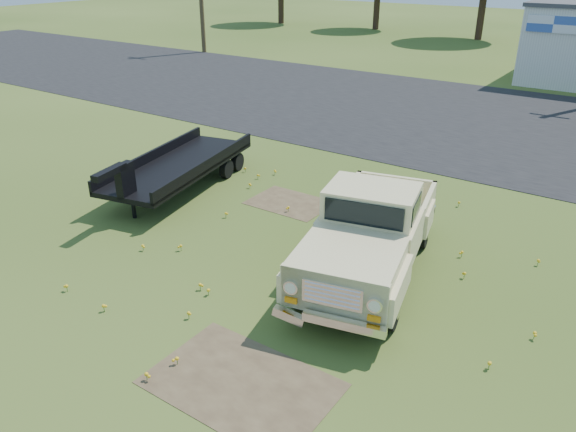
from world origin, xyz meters
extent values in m
plane|color=#364D18|center=(0.00, 0.00, 0.00)|extent=(140.00, 140.00, 0.00)
cube|color=black|center=(0.00, 15.00, 0.00)|extent=(90.00, 14.00, 0.02)
cube|color=#483926|center=(1.50, -3.00, 0.00)|extent=(3.00, 2.00, 0.01)
cube|color=#483926|center=(-2.00, 3.50, 0.00)|extent=(2.20, 1.60, 0.01)
cube|color=white|center=(0.50, 22.95, 3.20)|extent=(2.50, 0.08, 0.80)
cylinder|color=#352318|center=(-28.00, 40.00, 1.80)|extent=(0.56, 0.56, 3.60)
cylinder|color=#352318|center=(-18.00, 41.00, 1.62)|extent=(0.56, 0.56, 3.24)
cylinder|color=#352318|center=(-8.00, 39.50, 1.98)|extent=(0.56, 0.56, 3.96)
camera|label=1|loc=(6.17, -8.45, 6.38)|focal=35.00mm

